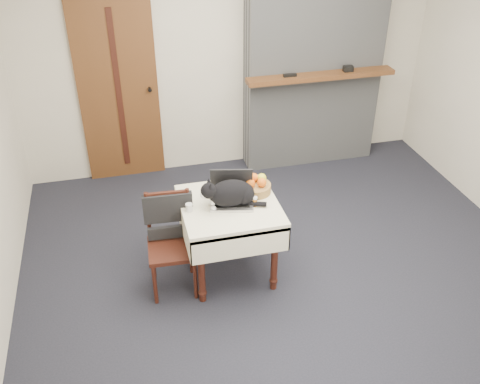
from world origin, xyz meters
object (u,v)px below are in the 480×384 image
at_px(cream_jar, 189,207).
at_px(laptop, 232,194).
at_px(fruit_basket, 255,186).
at_px(pill_bottle, 255,201).
at_px(chair, 170,228).
at_px(door, 118,91).
at_px(side_table, 230,215).
at_px(cat, 231,193).

bearing_deg(cream_jar, laptop, 10.34).
bearing_deg(cream_jar, fruit_basket, 14.21).
bearing_deg(pill_bottle, fruit_basket, 73.51).
bearing_deg(pill_bottle, chair, 173.67).
xyz_separation_m(door, cream_jar, (0.41, -1.94, -0.27)).
height_order(cream_jar, fruit_basket, fruit_basket).
height_order(side_table, chair, chair).
distance_m(laptop, pill_bottle, 0.20).
relative_size(side_table, laptop, 1.95).
distance_m(door, laptop, 2.04).
distance_m(door, chair, 1.99).
bearing_deg(cat, chair, 176.28).
bearing_deg(fruit_basket, door, 118.76).
bearing_deg(chair, cream_jar, -4.00).
bearing_deg(chair, cat, 1.32).
bearing_deg(fruit_basket, cat, -148.62).
height_order(door, cream_jar, door).
relative_size(cat, pill_bottle, 6.46).
bearing_deg(pill_bottle, cream_jar, 174.02).
distance_m(cat, cream_jar, 0.35).
bearing_deg(cat, side_table, 122.57).
xyz_separation_m(cat, pill_bottle, (0.18, -0.06, -0.07)).
xyz_separation_m(laptop, pill_bottle, (0.16, -0.12, -0.02)).
relative_size(door, pill_bottle, 24.68).
xyz_separation_m(door, chair, (0.24, -1.92, -0.46)).
xyz_separation_m(cream_jar, fruit_basket, (0.58, 0.15, 0.03)).
height_order(cat, fruit_basket, cat).
relative_size(side_table, cat, 1.49).
bearing_deg(laptop, chair, -162.16).
distance_m(door, pill_bottle, 2.22).
distance_m(cat, pill_bottle, 0.20).
relative_size(pill_bottle, fruit_basket, 0.31).
distance_m(side_table, cream_jar, 0.36).
height_order(laptop, pill_bottle, laptop).
relative_size(door, cream_jar, 31.56).
distance_m(fruit_basket, chair, 0.78).
bearing_deg(chair, side_table, 3.60).
relative_size(side_table, chair, 0.92).
height_order(door, cat, door).
bearing_deg(side_table, cream_jar, -176.09).
distance_m(side_table, chair, 0.49).
bearing_deg(side_table, laptop, 56.20).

